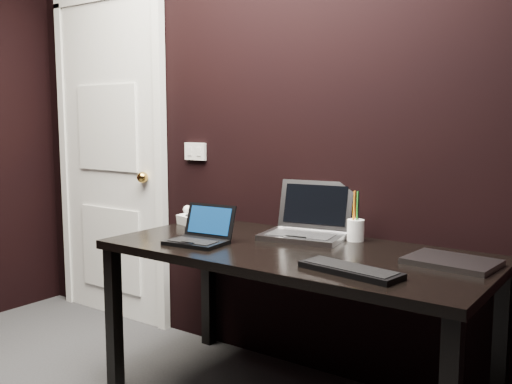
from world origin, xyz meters
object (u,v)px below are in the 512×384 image
Objects in this scene: ext_keyboard at (350,270)px; desk_phone at (197,218)px; closed_laptop at (452,262)px; desk at (294,265)px; pen_cup at (356,229)px; door at (111,159)px; mobile_phone at (192,224)px; silver_laptop at (306,227)px; netbook at (200,236)px.

desk_phone is at bearing 159.92° from ext_keyboard.
closed_laptop is 1.38m from desk_phone.
pen_cup reaches higher than desk.
door is at bearing 173.53° from closed_laptop.
pen_cup is at bearing 18.27° from mobile_phone.
door is 2.33m from closed_laptop.
silver_laptop is 1.21× the size of closed_laptop.
mobile_phone is (0.09, -0.14, -0.01)m from desk_phone.
desk is 0.67m from closed_laptop.
mobile_phone is at bearing -57.46° from desk_phone.
netbook is 0.66× the size of silver_laptop.
pen_cup is at bearing 113.84° from ext_keyboard.
silver_laptop is at bearing 4.90° from desk_phone.
netbook is at bearing -130.00° from silver_laptop.
silver_laptop reaches higher than ext_keyboard.
pen_cup is (0.23, 0.07, 0.01)m from silver_laptop.
netbook is at bearing 175.16° from ext_keyboard.
closed_laptop is at bearing -6.47° from door.
closed_laptop is 0.54m from pen_cup.
ext_keyboard is 0.58m from pen_cup.
door is 9.83× the size of desk_phone.
desk is 5.99× the size of netbook.
netbook is at bearing -40.93° from mobile_phone.
ext_keyboard is (0.79, -0.07, -0.02)m from netbook.
ext_keyboard is 4.81× the size of mobile_phone.
closed_laptop is at bearing 52.05° from ext_keyboard.
door reaches higher than desk_phone.
silver_laptop is 0.66m from desk_phone.
desk_phone reaches higher than desk.
ext_keyboard is (0.38, -0.23, 0.09)m from desk.
desk_phone is (0.92, -0.20, -0.27)m from door.
door is 5.23× the size of ext_keyboard.
desk is 4.81× the size of closed_laptop.
netbook is 0.73m from pen_cup.
silver_laptop is (1.57, -0.14, -0.26)m from door.
netbook is at bearing -165.39° from closed_laptop.
desk_phone is at bearing 177.37° from closed_laptop.
desk is 7.21× the size of pen_cup.
desk is at bearing -13.69° from desk_phone.
door is 1.38m from netbook.
pen_cup is at bearing 63.64° from desk.
closed_laptop is at bearing -2.63° from desk_phone.
desk_phone is (-0.73, 0.18, 0.12)m from desk.
netbook is 0.80× the size of closed_laptop.
silver_laptop is at bearing -5.14° from door.
desk is 0.28m from silver_laptop.
closed_laptop is 1.50× the size of pen_cup.
netbook is 0.31m from mobile_phone.
ext_keyboard is at bearing -66.16° from pen_cup.
silver_laptop is at bearing 19.04° from mobile_phone.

